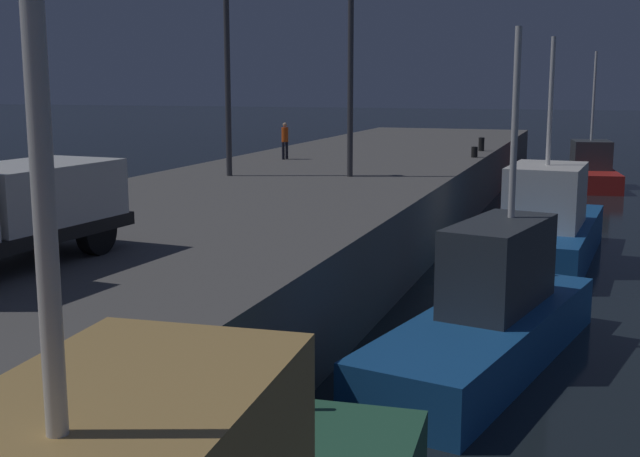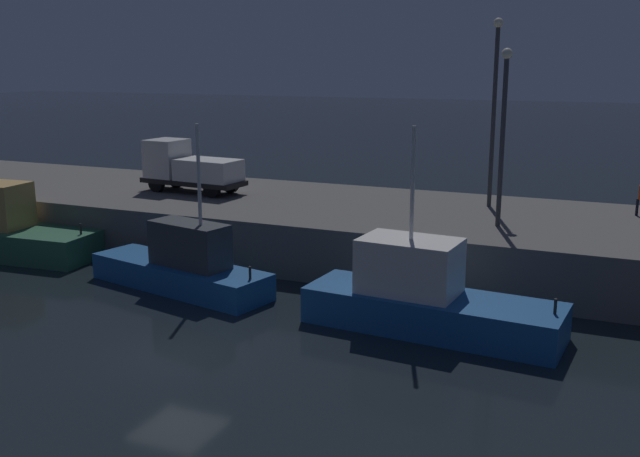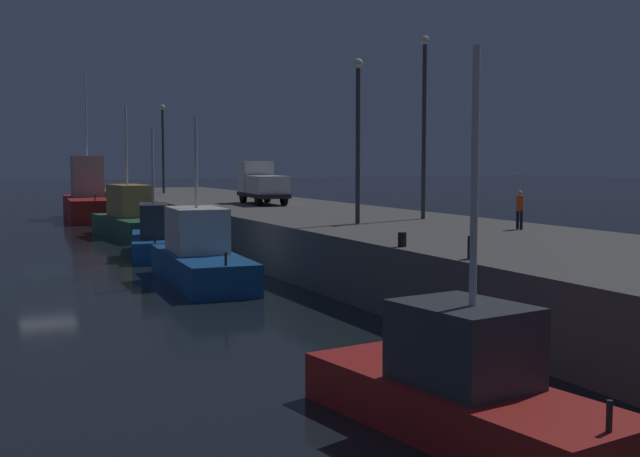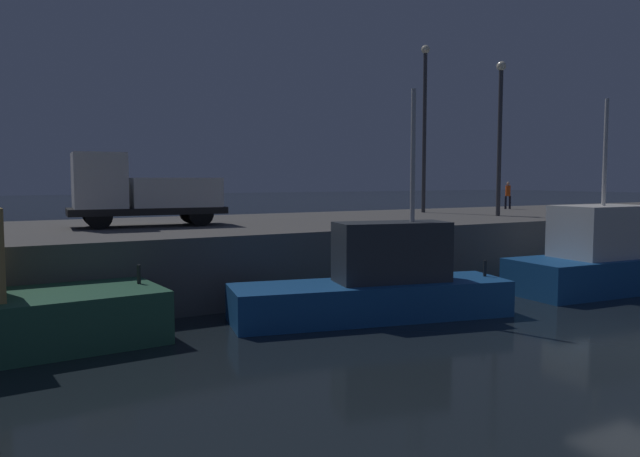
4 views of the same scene
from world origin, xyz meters
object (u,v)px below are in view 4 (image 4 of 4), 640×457
object	(u,v)px
fishing_boat_blue	(612,260)
fishing_trawler_green	(377,285)
lamp_post_east	(425,116)
dockworker	(508,194)
utility_truck	(140,192)
lamp_post_central	(500,125)

from	to	relation	value
fishing_boat_blue	fishing_trawler_green	bearing A→B (deg)	177.21
fishing_trawler_green	lamp_post_east	world-z (taller)	lamp_post_east
dockworker	lamp_post_east	bearing A→B (deg)	-176.32
fishing_boat_blue	dockworker	size ratio (longest dim) A/B	5.68
fishing_trawler_green	utility_truck	world-z (taller)	fishing_trawler_green
fishing_boat_blue	utility_truck	xyz separation A→B (m)	(-15.08, 8.59, 2.50)
fishing_trawler_green	lamp_post_east	xyz separation A→B (m)	(10.15, 10.45, 6.34)
utility_truck	dockworker	xyz separation A→B (m)	(21.63, 2.77, -0.38)
fishing_boat_blue	lamp_post_east	bearing A→B (deg)	89.96
fishing_boat_blue	dockworker	bearing A→B (deg)	60.02
fishing_trawler_green	utility_truck	xyz separation A→B (m)	(-4.94, 8.09, 2.65)
lamp_post_central	utility_truck	bearing A→B (deg)	173.82
fishing_trawler_green	lamp_post_central	size ratio (longest dim) A/B	1.19
fishing_trawler_green	dockworker	bearing A→B (deg)	33.06
lamp_post_east	utility_truck	world-z (taller)	lamp_post_east
fishing_boat_blue	utility_truck	distance (m)	17.53
lamp_post_central	dockworker	size ratio (longest dim) A/B	4.57
fishing_boat_blue	lamp_post_central	bearing A→B (deg)	80.42
fishing_trawler_green	lamp_post_central	world-z (taller)	lamp_post_central
lamp_post_east	lamp_post_central	xyz separation A→B (m)	(1.15, -4.11, -0.72)
lamp_post_east	lamp_post_central	size ratio (longest dim) A/B	1.19
utility_truck	dockworker	distance (m)	21.81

